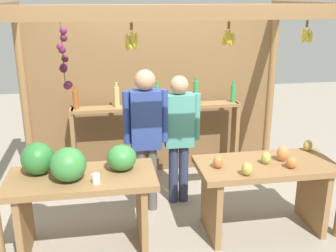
% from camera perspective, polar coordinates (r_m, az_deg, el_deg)
% --- Properties ---
extents(ground_plane, '(12.00, 12.00, 0.00)m').
position_cam_1_polar(ground_plane, '(4.79, -0.39, -10.91)').
color(ground_plane, gray).
rests_on(ground_plane, ground).
extents(market_stall, '(3.36, 2.00, 2.26)m').
position_cam_1_polar(market_stall, '(4.73, -1.32, 5.81)').
color(market_stall, olive).
rests_on(market_stall, ground).
extents(fruit_counter_left, '(1.36, 0.64, 1.06)m').
position_cam_1_polar(fruit_counter_left, '(3.81, -12.69, -7.62)').
color(fruit_counter_left, olive).
rests_on(fruit_counter_left, ground).
extents(fruit_counter_right, '(1.36, 0.64, 0.91)m').
position_cam_1_polar(fruit_counter_right, '(4.16, 13.60, -7.52)').
color(fruit_counter_right, olive).
rests_on(fruit_counter_right, ground).
extents(bottle_shelf_unit, '(2.16, 0.22, 1.35)m').
position_cam_1_polar(bottle_shelf_unit, '(5.13, -1.63, 0.62)').
color(bottle_shelf_unit, olive).
rests_on(bottle_shelf_unit, ground).
extents(vendor_man, '(0.48, 0.22, 1.60)m').
position_cam_1_polar(vendor_man, '(4.29, -3.17, -0.46)').
color(vendor_man, '#56524D').
rests_on(vendor_man, ground).
extents(vendor_woman, '(0.48, 0.20, 1.50)m').
position_cam_1_polar(vendor_woman, '(4.49, 1.56, -0.50)').
color(vendor_woman, '#2D3652').
rests_on(vendor_woman, ground).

